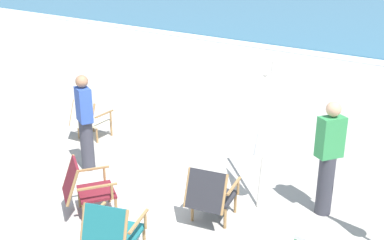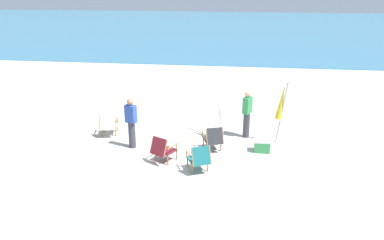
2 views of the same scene
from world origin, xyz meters
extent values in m
plane|color=#B2AAA0|center=(0.00, 0.00, 0.00)|extent=(80.00, 80.00, 0.00)
cube|color=#28282D|center=(0.61, 0.54, 0.32)|extent=(0.64, 0.62, 0.04)
cube|color=#28282D|center=(0.71, 0.22, 0.56)|extent=(0.54, 0.36, 0.50)
cylinder|color=olive|center=(0.32, 0.67, 0.16)|extent=(0.04, 0.04, 0.32)
cylinder|color=olive|center=(0.76, 0.82, 0.16)|extent=(0.04, 0.04, 0.32)
cylinder|color=olive|center=(0.45, 0.26, 0.16)|extent=(0.04, 0.04, 0.32)
cylinder|color=olive|center=(0.90, 0.41, 0.16)|extent=(0.04, 0.04, 0.32)
cube|color=olive|center=(0.35, 0.43, 0.54)|extent=(0.20, 0.51, 0.02)
cylinder|color=olive|center=(0.29, 0.61, 0.43)|extent=(0.04, 0.04, 0.22)
cube|color=olive|center=(0.88, 0.61, 0.54)|extent=(0.20, 0.51, 0.02)
cylinder|color=olive|center=(0.82, 0.79, 0.43)|extent=(0.04, 0.04, 0.22)
cylinder|color=olive|center=(0.47, 0.14, 0.56)|extent=(0.11, 0.23, 0.50)
cylinder|color=olive|center=(0.95, 0.30, 0.56)|extent=(0.11, 0.23, 0.50)
cube|color=#196066|center=(0.30, -0.89, 0.32)|extent=(0.67, 0.65, 0.04)
cube|color=#196066|center=(0.44, -1.19, 0.56)|extent=(0.54, 0.40, 0.50)
cylinder|color=olive|center=(0.00, -0.79, 0.16)|extent=(0.04, 0.04, 0.32)
cylinder|color=olive|center=(0.43, -0.60, 0.16)|extent=(0.04, 0.04, 0.32)
cube|color=olive|center=(0.06, -1.03, 0.54)|extent=(0.25, 0.49, 0.02)
cylinder|color=olive|center=(-0.02, -0.86, 0.43)|extent=(0.04, 0.04, 0.22)
cube|color=olive|center=(0.57, -0.79, 0.54)|extent=(0.25, 0.49, 0.02)
cylinder|color=olive|center=(0.49, -0.62, 0.43)|extent=(0.04, 0.04, 0.22)
cylinder|color=olive|center=(0.21, -1.30, 0.56)|extent=(0.13, 0.22, 0.50)
cylinder|color=olive|center=(0.67, -1.09, 0.56)|extent=(0.13, 0.22, 0.50)
cube|color=beige|center=(-3.03, 1.28, 0.32)|extent=(0.61, 0.58, 0.04)
cube|color=beige|center=(-2.96, 0.95, 0.56)|extent=(0.53, 0.31, 0.50)
cylinder|color=olive|center=(-3.30, 1.44, 0.16)|extent=(0.04, 0.04, 0.32)
cylinder|color=olive|center=(-2.85, 1.54, 0.16)|extent=(0.04, 0.04, 0.32)
cylinder|color=olive|center=(-3.21, 1.02, 0.16)|extent=(0.04, 0.04, 0.32)
cylinder|color=olive|center=(-2.76, 1.11, 0.16)|extent=(0.04, 0.04, 0.32)
cube|color=olive|center=(-3.30, 1.20, 0.54)|extent=(0.15, 0.52, 0.02)
cylinder|color=olive|center=(-3.34, 1.38, 0.43)|extent=(0.04, 0.04, 0.22)
cube|color=olive|center=(-2.75, 1.32, 0.54)|extent=(0.15, 0.52, 0.02)
cylinder|color=olive|center=(-2.79, 1.50, 0.43)|extent=(0.04, 0.04, 0.22)
cylinder|color=olive|center=(-3.21, 0.90, 0.56)|extent=(0.08, 0.22, 0.50)
cylinder|color=olive|center=(-2.71, 1.01, 0.56)|extent=(0.08, 0.22, 0.50)
cube|color=maroon|center=(-0.69, -0.45, 0.32)|extent=(0.68, 0.67, 0.04)
cube|color=maroon|center=(-0.84, -0.74, 0.56)|extent=(0.54, 0.42, 0.50)
cylinder|color=olive|center=(-0.80, -0.15, 0.16)|extent=(0.04, 0.04, 0.32)
cylinder|color=olive|center=(-0.38, -0.37, 0.16)|extent=(0.04, 0.04, 0.32)
cylinder|color=olive|center=(-1.00, -0.53, 0.16)|extent=(0.04, 0.04, 0.32)
cylinder|color=olive|center=(-0.58, -0.75, 0.16)|extent=(0.04, 0.04, 0.32)
cube|color=olive|center=(-0.95, -0.34, 0.54)|extent=(0.28, 0.48, 0.02)
cylinder|color=olive|center=(-0.86, -0.17, 0.43)|extent=(0.04, 0.04, 0.22)
cube|color=olive|center=(-0.45, -0.60, 0.54)|extent=(0.28, 0.48, 0.02)
cylinder|color=olive|center=(-0.36, -0.44, 0.43)|extent=(0.04, 0.04, 0.22)
cylinder|color=olive|center=(-1.07, -0.63, 0.56)|extent=(0.14, 0.21, 0.50)
cylinder|color=olive|center=(-0.62, -0.86, 0.56)|extent=(0.14, 0.21, 0.50)
cylinder|color=#B7B2A8|center=(0.76, 1.51, 0.97)|extent=(0.37, 0.77, 1.96)
cone|color=white|center=(0.82, 1.39, 1.31)|extent=(0.46, 0.67, 1.15)
sphere|color=#B7B2A8|center=(0.92, 1.15, 1.95)|extent=(0.06, 0.06, 0.06)
cylinder|color=#383842|center=(-1.94, 0.31, 0.43)|extent=(0.22, 0.22, 0.86)
cube|color=#2D4CA5|center=(-1.94, 0.31, 1.14)|extent=(0.39, 0.31, 0.56)
sphere|color=#9E7051|center=(-1.94, 0.31, 1.53)|extent=(0.20, 0.20, 0.20)
cylinder|color=#383842|center=(1.68, 1.63, 0.43)|extent=(0.22, 0.22, 0.86)
cube|color=#338C4C|center=(1.68, 1.63, 1.14)|extent=(0.34, 0.39, 0.56)
sphere|color=tan|center=(1.68, 1.63, 1.53)|extent=(0.20, 0.20, 0.20)
cube|color=white|center=(2.17, 0.52, 0.37)|extent=(0.49, 0.35, 0.06)
camera|label=1|loc=(3.95, -3.71, 3.34)|focal=42.00mm
camera|label=2|loc=(1.35, -10.32, 5.08)|focal=35.00mm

